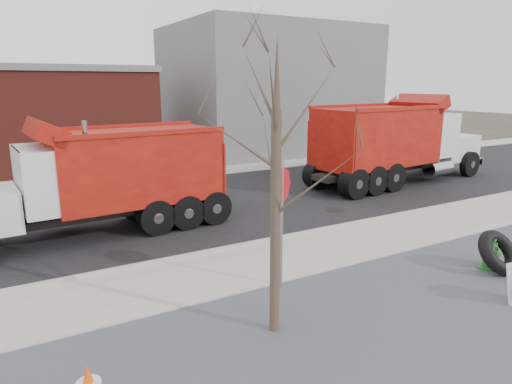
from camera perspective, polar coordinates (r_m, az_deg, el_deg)
ground at (r=12.37m, az=8.53°, el=-7.70°), size 120.00×120.00×0.00m
gravel_verge at (r=10.11m, az=21.22°, el=-13.43°), size 60.00×5.00×0.03m
sidewalk at (r=12.54m, az=7.82°, el=-7.22°), size 60.00×2.50×0.06m
curb at (r=13.52m, az=4.46°, el=-5.48°), size 60.00×0.15×0.11m
road at (r=17.49m, az=-4.33°, el=-1.23°), size 60.00×9.40×0.02m
far_sidewalk at (r=22.63m, az=-10.59°, el=2.01°), size 60.00×2.00×0.06m
building_grey at (r=31.50m, az=1.23°, el=12.67°), size 12.00×10.00×8.00m
bare_tree at (r=7.65m, az=2.53°, el=4.90°), size 3.20×3.20×5.20m
fire_hydrant at (r=12.52m, az=27.13°, el=-6.78°), size 0.52×0.50×0.92m
truck_tire at (r=12.37m, az=28.05°, el=-6.69°), size 1.21×1.04×1.09m
stop_sign at (r=9.73m, az=3.24°, el=-1.04°), size 0.70×0.44×2.95m
dump_truck_red_a at (r=21.43m, az=17.10°, el=6.28°), size 9.81×3.41×3.89m
dump_truck_red_b at (r=14.17m, az=-18.70°, el=1.89°), size 8.24×2.83×3.46m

